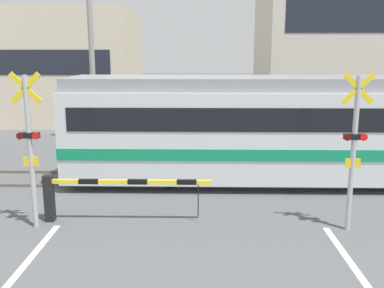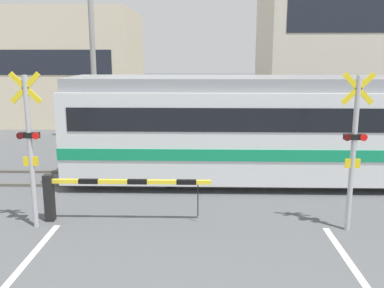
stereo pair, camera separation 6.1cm
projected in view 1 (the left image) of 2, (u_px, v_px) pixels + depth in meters
rail_track_near at (193, 186)px, 12.36m from camera, size 50.00×0.10×0.08m
rail_track_far at (194, 173)px, 13.76m from camera, size 50.00×0.10×0.08m
commuter_train at (338, 127)px, 12.63m from camera, size 15.99×2.75×3.14m
crossing_barrier_near at (91, 190)px, 9.76m from camera, size 3.82×0.20×1.10m
crossing_barrier_far at (258, 140)px, 15.34m from camera, size 3.82×0.20×1.10m
crossing_signal_left at (30, 144)px, 9.19m from camera, size 0.68×0.15×3.44m
crossing_signal_right at (354, 145)px, 9.05m from camera, size 0.68×0.15×3.44m
pedestrian at (167, 121)px, 18.79m from camera, size 0.38×0.22×1.55m
building_left_of_street at (67, 67)px, 24.39m from camera, size 7.63×6.97×6.12m
building_right_of_street at (332, 26)px, 23.63m from camera, size 7.67×6.97×10.57m
utility_pole_streetside at (91, 46)px, 17.22m from camera, size 0.22×0.22×8.21m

